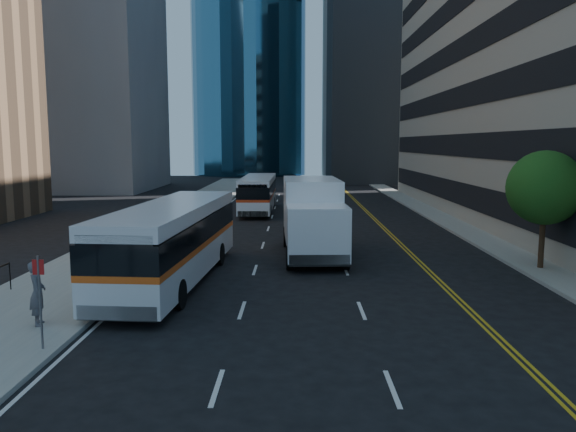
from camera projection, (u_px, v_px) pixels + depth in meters
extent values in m
plane|color=black|center=(353.00, 330.00, 16.73)|extent=(160.00, 160.00, 0.00)
cube|color=gray|center=(177.00, 217.00, 41.65)|extent=(5.00, 90.00, 0.15)
cube|color=gray|center=(441.00, 218.00, 41.39)|extent=(2.00, 90.00, 0.15)
cube|color=gray|center=(74.00, 42.00, 66.42)|extent=(18.00, 18.00, 35.00)
cylinder|color=#332114|center=(542.00, 243.00, 24.38)|extent=(0.24, 0.24, 2.20)
sphere|color=#144714|center=(545.00, 188.00, 24.07)|extent=(3.20, 3.20, 3.20)
cube|color=silver|center=(174.00, 259.00, 22.49)|extent=(3.40, 12.34, 1.12)
cube|color=#EB5716|center=(173.00, 243.00, 22.41)|extent=(3.42, 12.36, 0.22)
cube|color=black|center=(173.00, 229.00, 22.34)|extent=(3.42, 12.36, 0.91)
cube|color=silver|center=(172.00, 210.00, 22.24)|extent=(3.40, 12.34, 0.51)
cylinder|color=black|center=(109.00, 293.00, 19.02)|extent=(0.37, 1.03, 1.02)
cylinder|color=black|center=(179.00, 294.00, 18.84)|extent=(0.37, 1.03, 1.02)
cylinder|color=black|center=(168.00, 253.00, 25.85)|extent=(0.37, 1.03, 1.02)
cylinder|color=black|center=(219.00, 254.00, 25.67)|extent=(0.37, 1.03, 1.02)
cube|color=white|center=(258.00, 202.00, 45.62)|extent=(2.43, 11.06, 1.01)
cube|color=red|center=(258.00, 194.00, 45.54)|extent=(2.45, 11.08, 0.20)
cube|color=black|center=(258.00, 188.00, 45.48)|extent=(2.45, 11.08, 0.83)
cube|color=white|center=(258.00, 180.00, 45.39)|extent=(2.43, 11.06, 0.46)
cylinder|color=black|center=(241.00, 211.00, 42.40)|extent=(0.28, 0.92, 0.92)
cylinder|color=black|center=(269.00, 211.00, 42.36)|extent=(0.28, 0.92, 0.92)
cylinder|color=black|center=(248.00, 202.00, 48.61)|extent=(0.28, 0.92, 0.92)
cylinder|color=black|center=(273.00, 202.00, 48.57)|extent=(0.28, 0.92, 0.92)
cube|color=white|center=(317.00, 233.00, 24.77)|extent=(2.80, 2.58, 2.36)
cube|color=black|center=(320.00, 226.00, 23.65)|extent=(2.49, 0.17, 1.23)
cube|color=white|center=(311.00, 207.00, 28.57)|extent=(2.92, 5.50, 2.92)
cube|color=black|center=(313.00, 244.00, 27.57)|extent=(2.41, 7.49, 0.28)
cylinder|color=black|center=(290.00, 258.00, 24.65)|extent=(0.36, 1.09, 1.08)
cylinder|color=black|center=(345.00, 258.00, 24.72)|extent=(0.36, 1.09, 1.08)
cylinder|color=black|center=(286.00, 237.00, 30.21)|extent=(0.36, 1.09, 1.08)
cylinder|color=black|center=(332.00, 237.00, 30.28)|extent=(0.36, 1.09, 1.08)
imported|color=#504F56|center=(37.00, 293.00, 16.67)|extent=(0.68, 0.82, 1.93)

